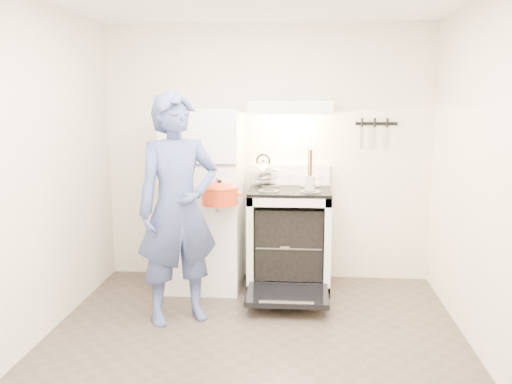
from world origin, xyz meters
TOP-DOWN VIEW (x-y plane):
  - floor at (0.00, 0.00)m, footprint 3.60×3.60m
  - back_wall at (0.00, 1.80)m, footprint 3.20×0.02m
  - refrigerator at (-0.58, 1.45)m, footprint 0.70×0.70m
  - stove_body at (0.23, 1.48)m, footprint 0.76×0.65m
  - cooktop at (0.23, 1.48)m, footprint 0.76×0.65m
  - backsplash at (0.23, 1.76)m, footprint 0.76×0.07m
  - oven_door at (0.23, 0.88)m, footprint 0.70×0.54m
  - oven_rack at (0.23, 1.48)m, footprint 0.60×0.52m
  - range_hood at (0.23, 1.55)m, footprint 0.76×0.50m
  - knife_strip at (1.05, 1.79)m, footprint 0.40×0.02m
  - pizza_stone at (0.19, 1.38)m, footprint 0.33×0.33m
  - tea_kettle at (-0.04, 1.68)m, footprint 0.25×0.21m
  - utensil_jar at (0.41, 1.25)m, footprint 0.09×0.09m
  - person at (-0.64, 0.58)m, footprint 0.80×0.72m
  - dutch_oven at (-0.36, 0.98)m, footprint 0.38×0.31m

SIDE VIEW (x-z plane):
  - floor at x=0.00m, z-range 0.00..0.00m
  - oven_door at x=0.23m, z-range 0.10..0.15m
  - oven_rack at x=0.23m, z-range 0.43..0.45m
  - pizza_stone at x=0.19m, z-range 0.45..0.46m
  - stove_body at x=0.23m, z-range 0.00..0.92m
  - refrigerator at x=-0.58m, z-range 0.00..1.70m
  - person at x=-0.64m, z-range 0.00..1.85m
  - cooktop at x=0.23m, z-range 0.92..0.95m
  - dutch_oven at x=-0.36m, z-range 0.84..1.09m
  - utensil_jar at x=0.41m, z-range 0.98..1.11m
  - backsplash at x=0.23m, z-range 0.95..1.15m
  - tea_kettle at x=-0.04m, z-range 0.95..1.26m
  - back_wall at x=0.00m, z-range 0.00..2.50m
  - knife_strip at x=1.05m, z-range 1.54..1.56m
  - range_hood at x=0.23m, z-range 1.65..1.77m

